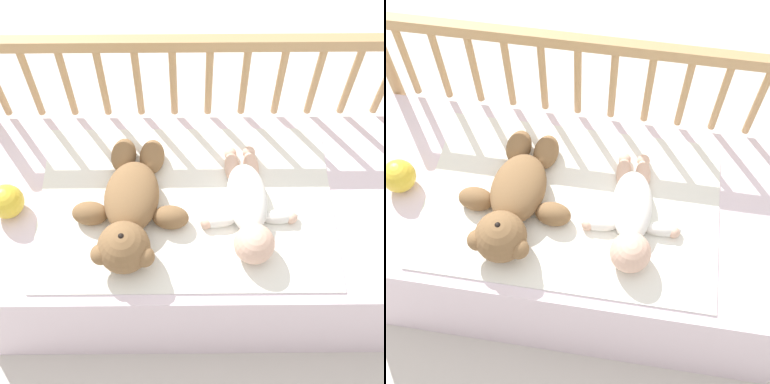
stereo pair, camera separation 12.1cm
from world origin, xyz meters
TOP-DOWN VIEW (x-y plane):
  - ground_plane at (0.00, 0.00)m, footprint 12.00×12.00m
  - crib_mattress at (0.00, 0.00)m, footprint 1.32×0.61m
  - crib_rail at (-0.00, 0.33)m, footprint 1.32×0.04m
  - blanket at (-0.02, -0.01)m, footprint 0.82×0.53m
  - teddy_bear at (-0.17, -0.06)m, footprint 0.32×0.43m
  - baby at (0.15, -0.05)m, footprint 0.28×0.39m
  - toy_ball at (-0.51, -0.02)m, footprint 0.10×0.10m

SIDE VIEW (x-z plane):
  - ground_plane at x=0.00m, z-range 0.00..0.00m
  - crib_mattress at x=0.00m, z-range 0.00..0.49m
  - blanket at x=-0.02m, z-range 0.49..0.50m
  - baby at x=0.15m, z-range 0.48..0.58m
  - toy_ball at x=-0.51m, z-range 0.49..0.59m
  - teddy_bear at x=-0.17m, z-range 0.47..0.61m
  - crib_rail at x=0.00m, z-range 0.18..0.98m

